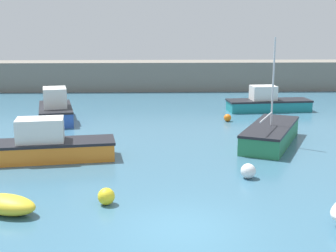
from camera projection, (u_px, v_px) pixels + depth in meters
ground_plane at (180, 232)px, 13.89m from camera, size 120.00×120.00×0.20m
harbor_breakwater at (162, 75)px, 42.98m from camera, size 55.14×3.43×2.59m
fishing_dinghy_green at (6, 204)px, 14.88m from camera, size 2.33×1.72×0.62m
sailboat_short_mast at (271, 134)px, 23.51m from camera, size 4.20×6.06×5.32m
motorboat_grey_hull at (267, 103)px, 32.47m from camera, size 5.89×2.32×1.77m
cabin_cruiser_white at (55, 109)px, 28.97m from camera, size 2.99×5.20×2.14m
motorboat_with_cabin at (48, 145)px, 20.74m from camera, size 5.84×2.57×1.90m
mooring_buoy_orange at (228, 118)px, 29.03m from camera, size 0.46×0.46×0.46m
mooring_buoy_white at (248, 171)px, 18.31m from camera, size 0.60×0.60×0.60m
mooring_buoy_yellow at (106, 196)px, 15.64m from camera, size 0.58×0.58×0.58m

